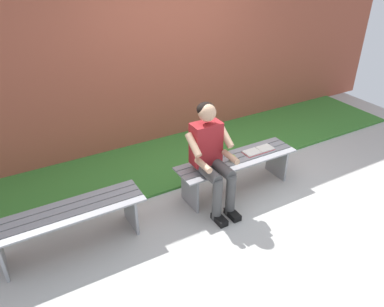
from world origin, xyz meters
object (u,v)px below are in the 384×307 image
(bench_far, at_px, (68,220))
(person_seated, at_px, (211,154))
(apple, at_px, (233,158))
(book_open, at_px, (258,150))
(bench_near, at_px, (236,166))

(bench_far, height_order, person_seated, person_seated)
(apple, relative_size, book_open, 0.20)
(person_seated, relative_size, book_open, 3.04)
(bench_far, xyz_separation_m, person_seated, (-1.61, 0.10, 0.35))
(bench_near, distance_m, book_open, 0.36)
(bench_far, relative_size, apple, 18.75)
(bench_near, height_order, bench_far, same)
(book_open, bearing_deg, person_seated, 8.45)
(book_open, bearing_deg, bench_far, 0.48)
(apple, distance_m, book_open, 0.42)
(bench_near, xyz_separation_m, person_seated, (0.44, 0.10, 0.35))
(bench_near, distance_m, person_seated, 0.57)
(bench_far, relative_size, person_seated, 1.23)
(bench_far, bearing_deg, bench_near, 180.00)
(bench_near, xyz_separation_m, apple, (0.08, 0.02, 0.15))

